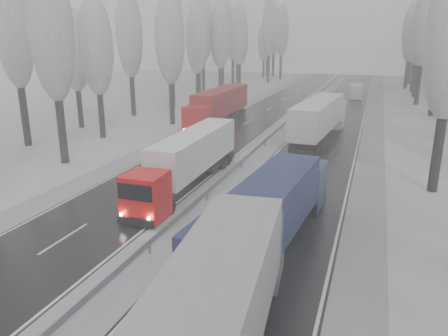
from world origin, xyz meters
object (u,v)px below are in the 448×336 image
Objects in this scene: truck_cream_box at (320,117)px; truck_red_red at (218,105)px; truck_red_white at (189,157)px; box_truck_distant at (356,91)px; truck_grey_tarp at (213,320)px; truck_blue_box at (271,212)px.

truck_red_red is at bearing 165.81° from truck_cream_box.
box_truck_distant is at bearing 79.97° from truck_red_white.
truck_red_white is (-8.49, 17.76, -0.31)m from truck_grey_tarp.
truck_blue_box is 2.29× the size of box_truck_distant.
truck_cream_box reaches higher than truck_red_red.
truck_blue_box is at bearing -47.14° from truck_red_white.
truck_grey_tarp is 1.15× the size of truck_red_white.
truck_grey_tarp is at bearing -82.84° from truck_blue_box.
truck_red_white is at bearing -106.60° from truck_cream_box.
truck_grey_tarp is 42.79m from truck_red_red.
truck_red_white is (-8.90, -53.93, 0.95)m from box_truck_distant.
truck_grey_tarp is at bearing -82.97° from truck_cream_box.
truck_blue_box is at bearing 87.02° from truck_grey_tarp.
box_truck_distant is 54.67m from truck_red_white.
truck_blue_box is at bearing -94.87° from box_truck_distant.
box_truck_distant is (1.82, 35.85, -1.29)m from truck_cream_box.
truck_blue_box is at bearing -65.67° from truck_red_red.
truck_grey_tarp reaches higher than box_truck_distant.
truck_grey_tarp is 2.51× the size of box_truck_distant.
truck_blue_box is 26.60m from truck_cream_box.
box_truck_distant is (0.84, 62.42, -1.05)m from truck_blue_box.
truck_red_red is at bearing 118.74° from truck_blue_box.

